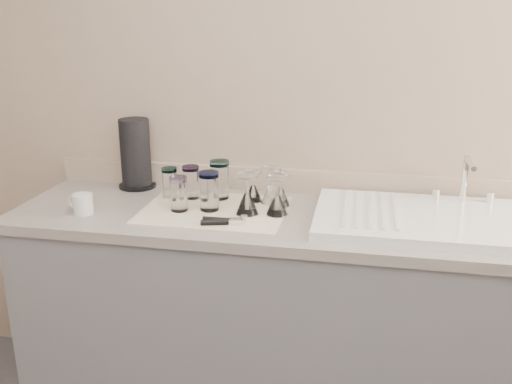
% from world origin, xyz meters
% --- Properties ---
extents(room_envelope, '(3.54, 3.50, 2.52)m').
position_xyz_m(room_envelope, '(0.00, 0.00, 1.56)').
color(room_envelope, '#545359').
rests_on(room_envelope, ground).
extents(counter_unit, '(2.06, 0.62, 0.90)m').
position_xyz_m(counter_unit, '(0.00, 1.20, 0.45)').
color(counter_unit, slate).
rests_on(counter_unit, ground).
extents(sink_unit, '(0.82, 0.50, 0.22)m').
position_xyz_m(sink_unit, '(0.55, 1.20, 0.92)').
color(sink_unit, white).
rests_on(sink_unit, counter_unit).
extents(dish_towel, '(0.55, 0.42, 0.01)m').
position_xyz_m(dish_towel, '(-0.25, 1.19, 0.90)').
color(dish_towel, white).
rests_on(dish_towel, counter_unit).
extents(tumbler_teal, '(0.06, 0.06, 0.13)m').
position_xyz_m(tumbler_teal, '(-0.47, 1.29, 0.97)').
color(tumbler_teal, white).
rests_on(tumbler_teal, dish_towel).
extents(tumbler_cyan, '(0.07, 0.07, 0.14)m').
position_xyz_m(tumbler_cyan, '(-0.38, 1.30, 0.98)').
color(tumbler_cyan, white).
rests_on(tumbler_cyan, dish_towel).
extents(tumbler_purple, '(0.08, 0.08, 0.16)m').
position_xyz_m(tumbler_purple, '(-0.26, 1.32, 0.99)').
color(tumbler_purple, white).
rests_on(tumbler_purple, dish_towel).
extents(tumbler_blue, '(0.07, 0.07, 0.13)m').
position_xyz_m(tumbler_blue, '(-0.38, 1.15, 0.98)').
color(tumbler_blue, white).
rests_on(tumbler_blue, dish_towel).
extents(tumbler_lavender, '(0.08, 0.08, 0.15)m').
position_xyz_m(tumbler_lavender, '(-0.27, 1.18, 0.98)').
color(tumbler_lavender, white).
rests_on(tumbler_lavender, dish_towel).
extents(goblet_back_left, '(0.07, 0.07, 0.12)m').
position_xyz_m(goblet_back_left, '(-0.12, 1.32, 0.95)').
color(goblet_back_left, white).
rests_on(goblet_back_left, dish_towel).
extents(goblet_back_right, '(0.07, 0.07, 0.13)m').
position_xyz_m(goblet_back_right, '(-0.01, 1.29, 0.95)').
color(goblet_back_right, white).
rests_on(goblet_back_right, dish_towel).
extents(goblet_front_left, '(0.09, 0.09, 0.15)m').
position_xyz_m(goblet_front_left, '(-0.12, 1.16, 0.96)').
color(goblet_front_left, white).
rests_on(goblet_front_left, dish_towel).
extents(goblet_front_right, '(0.08, 0.08, 0.15)m').
position_xyz_m(goblet_front_right, '(-0.00, 1.18, 0.96)').
color(goblet_front_right, white).
rests_on(goblet_front_right, dish_towel).
extents(goblet_extra, '(0.08, 0.08, 0.14)m').
position_xyz_m(goblet_extra, '(-0.05, 1.31, 0.96)').
color(goblet_extra, white).
rests_on(goblet_extra, dish_towel).
extents(can_opener, '(0.16, 0.07, 0.02)m').
position_xyz_m(can_opener, '(-0.17, 1.04, 0.92)').
color(can_opener, silver).
rests_on(can_opener, dish_towel).
extents(white_mug, '(0.11, 0.09, 0.08)m').
position_xyz_m(white_mug, '(-0.74, 1.06, 0.94)').
color(white_mug, silver).
rests_on(white_mug, counter_unit).
extents(paper_towel_roll, '(0.16, 0.16, 0.30)m').
position_xyz_m(paper_towel_roll, '(-0.67, 1.43, 1.05)').
color(paper_towel_roll, black).
rests_on(paper_towel_roll, counter_unit).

